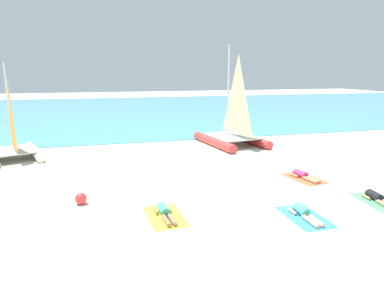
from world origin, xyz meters
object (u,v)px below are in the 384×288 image
sailboat_white (14,145)px  sunbather_center_left (303,212)px  towel_leftmost (165,216)px  towel_rightmost (378,202)px  sunbather_leftmost (165,212)px  towel_center_right (304,178)px  beach_ball (81,199)px  towel_center_left (304,217)px  sunbather_rightmost (377,198)px  sailboat_red (232,130)px  sunbather_center_right (303,175)px

sailboat_white → sunbather_center_left: bearing=-62.6°
towel_leftmost → towel_rightmost: bearing=-5.9°
sunbather_leftmost → towel_center_right: bearing=15.0°
beach_ball → sunbather_center_left: bearing=-23.1°
sailboat_white → towel_center_left: (10.51, -10.56, -0.74)m
towel_leftmost → towel_rightmost: (7.46, -0.77, 0.00)m
sunbather_rightmost → towel_center_right: bearing=115.3°
sailboat_white → sunbather_leftmost: (6.28, -9.29, -0.61)m
sailboat_red → towel_rightmost: bearing=-91.4°
sailboat_white → sunbather_center_left: 14.87m
sailboat_white → towel_rightmost: sailboat_white is taller
sunbather_center_right → sunbather_center_left: bearing=-132.1°
sailboat_white → towel_rightmost: bearing=-54.1°
towel_leftmost → towel_center_left: same height
towel_leftmost → beach_ball: bearing=145.8°
towel_center_right → sunbather_center_left: bearing=-123.4°
towel_center_right → beach_ball: bearing=-176.8°
towel_leftmost → towel_center_left: (4.23, -1.20, 0.00)m
sailboat_white → towel_center_right: (12.77, -7.06, -0.74)m
sunbather_leftmost → beach_ball: 3.12m
sailboat_red → sunbather_center_right: sailboat_red is taller
sunbather_rightmost → towel_center_left: bearing=-164.1°
towel_leftmost → towel_center_left: 4.40m
sunbather_rightmost → sunbather_center_right: bearing=115.1°
sailboat_red → towel_center_right: sailboat_red is taller
sunbather_center_left → sunbather_rightmost: size_ratio=1.00×
sunbather_leftmost → sunbather_rightmost: bearing=-9.8°
sailboat_red → towel_center_right: size_ratio=3.22×
sunbather_center_right → sunbather_rightmost: (1.00, -3.06, 0.00)m
towel_center_left → sunbather_rightmost: 3.29m
towel_rightmost → sunbather_rightmost: bearing=83.0°
sunbather_leftmost → towel_center_left: (4.23, -1.27, -0.13)m
sunbather_leftmost → towel_center_right: (6.49, 2.22, -0.13)m
sailboat_red → sunbather_leftmost: bearing=-131.7°
towel_rightmost → sailboat_red: bearing=97.6°
sailboat_white → sunbather_leftmost: sailboat_white is taller
sunbather_leftmost → towel_center_left: bearing=-20.6°
sunbather_rightmost → sunbather_center_left: bearing=-165.3°
towel_center_left → towel_leftmost: bearing=164.1°
towel_leftmost → beach_ball: (-2.62, 1.78, 0.20)m
beach_ball → sunbather_center_right: bearing=3.6°
towel_center_right → beach_ball: (-9.10, -0.51, 0.20)m
sailboat_white → sailboat_red: bearing=-16.9°
sailboat_white → towel_rightmost: (13.75, -10.12, -0.74)m
sailboat_red → towel_leftmost: 11.34m
towel_leftmost → sunbather_rightmost: size_ratio=1.21×
sailboat_white → sunbather_center_left: sailboat_white is taller
towel_leftmost → sunbather_rightmost: bearing=-5.4°
sunbather_leftmost → sunbather_rightmost: size_ratio=1.00×
sunbather_leftmost → sunbather_center_right: (6.48, 2.29, 0.00)m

